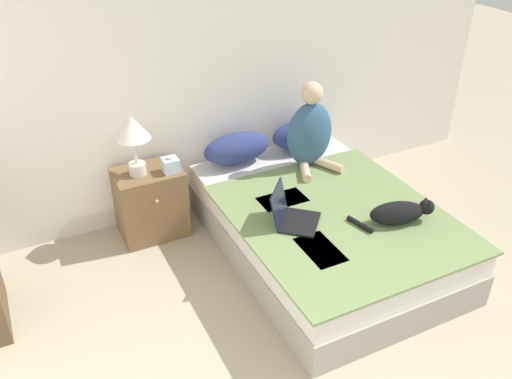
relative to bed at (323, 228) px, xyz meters
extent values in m
cube|color=white|center=(-0.39, 1.10, 1.05)|extent=(5.41, 0.05, 2.55)
cube|color=#9E998E|center=(0.00, 0.01, -0.10)|extent=(1.41, 2.06, 0.26)
cube|color=silver|center=(0.00, 0.01, 0.12)|extent=(1.39, 2.03, 0.18)
cube|color=#758E56|center=(0.00, -0.20, 0.22)|extent=(1.45, 1.65, 0.02)
cube|color=#5B9384|center=(-0.26, 0.18, 0.23)|extent=(0.36, 0.22, 0.01)
cube|color=#5B9384|center=(-0.33, -0.46, 0.23)|extent=(0.22, 0.36, 0.01)
ellipsoid|color=navy|center=(-0.32, 0.87, 0.36)|extent=(0.58, 0.27, 0.26)
ellipsoid|color=navy|center=(0.32, 0.87, 0.36)|extent=(0.58, 0.27, 0.26)
ellipsoid|color=#33567A|center=(0.20, 0.58, 0.51)|extent=(0.40, 0.22, 0.55)
sphere|color=#DBB293|center=(0.20, 0.58, 0.86)|extent=(0.18, 0.18, 0.18)
cylinder|color=#DBB293|center=(0.09, 0.44, 0.27)|extent=(0.18, 0.28, 0.07)
cylinder|color=#DBB293|center=(0.31, 0.44, 0.27)|extent=(0.18, 0.28, 0.07)
ellipsoid|color=black|center=(0.31, -0.44, 0.31)|extent=(0.43, 0.27, 0.16)
sphere|color=black|center=(0.52, -0.50, 0.34)|extent=(0.11, 0.11, 0.11)
cone|color=black|center=(0.52, -0.47, 0.38)|extent=(0.05, 0.05, 0.05)
cone|color=black|center=(0.51, -0.53, 0.38)|extent=(0.05, 0.05, 0.05)
cylinder|color=black|center=(0.05, -0.37, 0.25)|extent=(0.09, 0.22, 0.04)
cube|color=black|center=(-0.30, -0.15, 0.24)|extent=(0.39, 0.40, 0.02)
cube|color=black|center=(-0.42, -0.05, 0.37)|extent=(0.25, 0.27, 0.25)
cube|color=brown|center=(-1.10, 0.84, 0.06)|extent=(0.52, 0.38, 0.58)
sphere|color=tan|center=(-1.10, 0.64, 0.19)|extent=(0.03, 0.03, 0.03)
cylinder|color=beige|center=(-1.17, 0.83, 0.40)|extent=(0.13, 0.13, 0.09)
cylinder|color=beige|center=(-1.17, 0.83, 0.55)|extent=(0.02, 0.02, 0.21)
cone|color=white|center=(-1.17, 0.83, 0.75)|extent=(0.26, 0.26, 0.18)
cube|color=silver|center=(-0.93, 0.75, 0.41)|extent=(0.12, 0.12, 0.11)
ellipsoid|color=white|center=(-0.93, 0.75, 0.48)|extent=(0.06, 0.04, 0.03)
camera|label=1|loc=(-1.96, -2.81, 2.42)|focal=38.00mm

